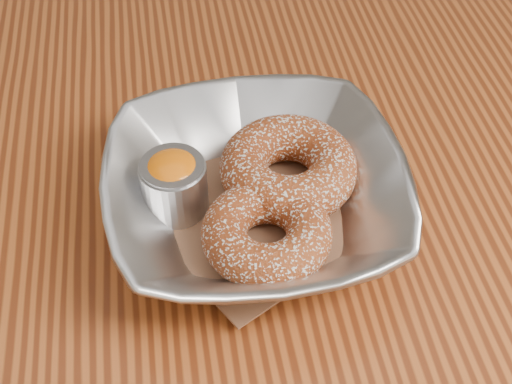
{
  "coord_description": "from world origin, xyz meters",
  "views": [
    {
      "loc": [
        -0.08,
        -0.37,
        1.15
      ],
      "look_at": [
        -0.02,
        -0.02,
        0.78
      ],
      "focal_mm": 50.0,
      "sensor_mm": 36.0,
      "label": 1
    }
  ],
  "objects": [
    {
      "name": "parchment",
      "position": [
        -0.02,
        -0.02,
        0.76
      ],
      "size": [
        0.2,
        0.2,
        0.0
      ],
      "primitive_type": "cube",
      "rotation": [
        0.0,
        0.0,
        0.52
      ],
      "color": "brown",
      "rests_on": "table"
    },
    {
      "name": "table",
      "position": [
        0.0,
        0.0,
        0.65
      ],
      "size": [
        1.2,
        0.8,
        0.75
      ],
      "color": "brown",
      "rests_on": "ground_plane"
    },
    {
      "name": "donut_front",
      "position": [
        -0.02,
        -0.06,
        0.78
      ],
      "size": [
        0.09,
        0.09,
        0.03
      ],
      "primitive_type": "torus",
      "rotation": [
        0.0,
        0.0,
        0.03
      ],
      "color": "brown",
      "rests_on": "parchment"
    },
    {
      "name": "donut_back",
      "position": [
        0.01,
        0.0,
        0.78
      ],
      "size": [
        0.12,
        0.12,
        0.04
      ],
      "primitive_type": "torus",
      "rotation": [
        0.0,
        0.0,
        -0.15
      ],
      "color": "brown",
      "rests_on": "parchment"
    },
    {
      "name": "ramekin",
      "position": [
        -0.08,
        -0.0,
        0.78
      ],
      "size": [
        0.05,
        0.05,
        0.05
      ],
      "color": "#B3B5BA",
      "rests_on": "table"
    },
    {
      "name": "serving_bowl",
      "position": [
        -0.02,
        -0.02,
        0.78
      ],
      "size": [
        0.22,
        0.22,
        0.05
      ],
      "primitive_type": "imported",
      "color": "#B3B5BA",
      "rests_on": "table"
    }
  ]
}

